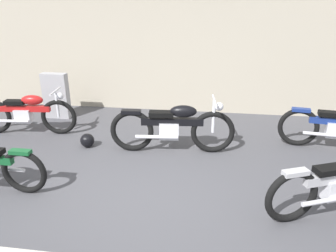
{
  "coord_description": "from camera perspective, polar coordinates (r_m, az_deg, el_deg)",
  "views": [
    {
      "loc": [
        0.83,
        -3.86,
        2.63
      ],
      "look_at": [
        0.11,
        1.24,
        0.55
      ],
      "focal_mm": 34.31,
      "sensor_mm": 36.0,
      "label": 1
    }
  ],
  "objects": [
    {
      "name": "helmet",
      "position": [
        6.21,
        -14.14,
        -2.49
      ],
      "size": [
        0.26,
        0.26,
        0.26
      ],
      "primitive_type": "sphere",
      "color": "black",
      "rests_on": "ground_plane"
    },
    {
      "name": "building_wall",
      "position": [
        7.76,
        1.86,
        14.78
      ],
      "size": [
        18.0,
        0.3,
        3.31
      ],
      "primitive_type": "cube",
      "color": "#B2A893",
      "rests_on": "ground_plane"
    },
    {
      "name": "ground_plane",
      "position": [
        4.75,
        -3.53,
        -11.73
      ],
      "size": [
        40.0,
        40.0,
        0.0
      ],
      "primitive_type": "plane",
      "color": "#47474C"
    },
    {
      "name": "stone_marker",
      "position": [
        7.81,
        -19.24,
        5.08
      ],
      "size": [
        0.57,
        0.2,
        1.04
      ],
      "primitive_type": "cube",
      "rotation": [
        0.0,
        0.0,
        0.0
      ],
      "color": "#9E9EA3",
      "rests_on": "ground_plane"
    },
    {
      "name": "motorcycle_red",
      "position": [
        7.1,
        -23.86,
        2.14
      ],
      "size": [
        2.07,
        0.58,
        0.93
      ],
      "rotation": [
        0.0,
        0.0,
        0.11
      ],
      "color": "black",
      "rests_on": "ground_plane"
    },
    {
      "name": "motorcycle_black",
      "position": [
        5.7,
        0.93,
        -0.16
      ],
      "size": [
        2.23,
        0.62,
        1.0
      ],
      "rotation": [
        0.0,
        0.0,
        0.1
      ],
      "color": "black",
      "rests_on": "ground_plane"
    }
  ]
}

